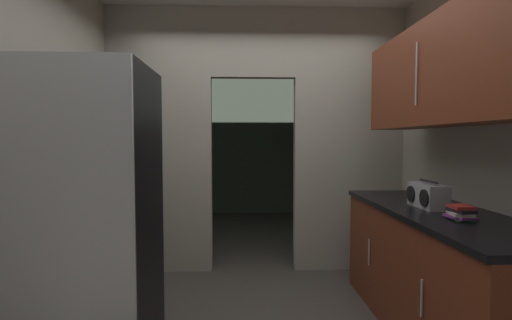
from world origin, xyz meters
name	(u,v)px	position (x,y,z in m)	size (l,w,h in m)	color
kitchen_partition	(258,132)	(0.01, 1.43, 1.48)	(3.10, 0.12, 2.76)	#ADA899
adjoining_room_shell	(252,141)	(0.00, 3.54, 1.38)	(3.10, 3.22, 2.76)	slate
refrigerator	(84,217)	(-1.14, -0.24, 0.92)	(0.82, 0.76, 1.84)	black
lower_cabinet_run	(437,274)	(1.21, -0.02, 0.45)	(0.68, 2.05, 0.91)	maroon
upper_cabinet_counterside	(443,74)	(1.21, -0.02, 1.84)	(0.36, 1.85, 0.71)	maroon
boombox	(428,196)	(1.18, 0.07, 0.99)	(0.16, 0.34, 0.20)	#B2B2B7
book_stack	(461,213)	(1.17, -0.36, 0.95)	(0.15, 0.18, 0.09)	#388C47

